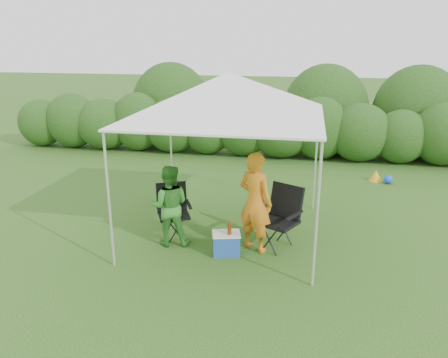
% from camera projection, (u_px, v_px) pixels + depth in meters
% --- Properties ---
extents(ground, '(70.00, 70.00, 0.00)m').
position_uv_depth(ground, '(222.00, 245.00, 7.40)').
color(ground, '#36621F').
extents(hedge, '(15.83, 1.53, 1.80)m').
position_uv_depth(hedge, '(266.00, 129.00, 12.73)').
color(hedge, '#285119').
rests_on(hedge, ground).
extents(canopy, '(3.10, 3.10, 2.83)m').
position_uv_depth(canopy, '(228.00, 95.00, 7.11)').
color(canopy, silver).
rests_on(canopy, ground).
extents(chair_right, '(0.80, 0.79, 1.05)m').
position_uv_depth(chair_right, '(281.00, 213.00, 7.20)').
color(chair_right, black).
rests_on(chair_right, ground).
extents(chair_left, '(0.71, 0.69, 0.94)m').
position_uv_depth(chair_left, '(173.00, 207.00, 7.63)').
color(chair_left, black).
rests_on(chair_left, ground).
extents(man, '(0.72, 0.64, 1.66)m').
position_uv_depth(man, '(255.00, 202.00, 7.02)').
color(man, orange).
rests_on(man, ground).
extents(woman, '(0.77, 0.65, 1.39)m').
position_uv_depth(woman, '(169.00, 206.00, 7.25)').
color(woman, '#38892C').
rests_on(woman, ground).
extents(cooler, '(0.51, 0.42, 0.37)m').
position_uv_depth(cooler, '(226.00, 243.00, 7.04)').
color(cooler, '#234DA4').
rests_on(cooler, ground).
extents(bottle, '(0.07, 0.07, 0.24)m').
position_uv_depth(bottle, '(229.00, 227.00, 6.90)').
color(bottle, '#592D0C').
rests_on(bottle, cooler).
extents(lawn_toy, '(0.53, 0.44, 0.27)m').
position_uv_depth(lawn_toy, '(379.00, 177.00, 10.66)').
color(lawn_toy, orange).
rests_on(lawn_toy, ground).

